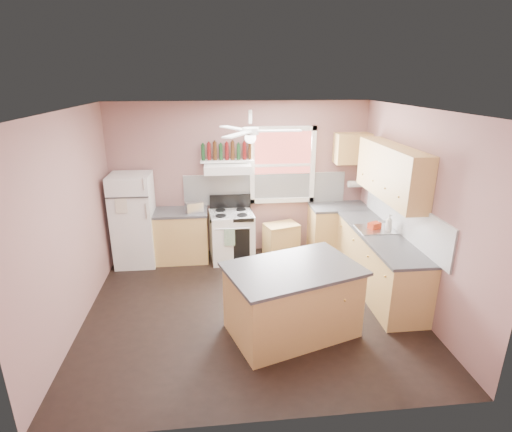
{
  "coord_description": "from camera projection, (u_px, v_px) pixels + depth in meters",
  "views": [
    {
      "loc": [
        -0.46,
        -4.89,
        3.07
      ],
      "look_at": [
        0.1,
        0.3,
        1.25
      ],
      "focal_mm": 28.0,
      "sensor_mm": 36.0,
      "label": 1
    }
  ],
  "objects": [
    {
      "name": "floor",
      "position": [
        251.0,
        306.0,
        5.64
      ],
      "size": [
        4.5,
        4.5,
        0.0
      ],
      "primitive_type": "plane",
      "color": "black",
      "rests_on": "ground"
    },
    {
      "name": "ceiling",
      "position": [
        250.0,
        110.0,
        4.76
      ],
      "size": [
        4.5,
        4.5,
        0.0
      ],
      "primitive_type": "plane",
      "color": "white",
      "rests_on": "ground"
    },
    {
      "name": "wall_back",
      "position": [
        240.0,
        179.0,
        7.1
      ],
      "size": [
        4.5,
        0.05,
        2.7
      ],
      "primitive_type": "cube",
      "color": "#89605B",
      "rests_on": "ground"
    },
    {
      "name": "wall_right",
      "position": [
        417.0,
        211.0,
        5.43
      ],
      "size": [
        0.05,
        4.0,
        2.7
      ],
      "primitive_type": "cube",
      "color": "#89605B",
      "rests_on": "ground"
    },
    {
      "name": "wall_left",
      "position": [
        69.0,
        223.0,
        4.97
      ],
      "size": [
        0.05,
        4.0,
        2.7
      ],
      "primitive_type": "cube",
      "color": "#89605B",
      "rests_on": "ground"
    },
    {
      "name": "backsplash_back",
      "position": [
        265.0,
        189.0,
        7.17
      ],
      "size": [
        2.9,
        0.03,
        0.55
      ],
      "primitive_type": "cube",
      "color": "white",
      "rests_on": "wall_back"
    },
    {
      "name": "backsplash_right",
      "position": [
        403.0,
        216.0,
        5.76
      ],
      "size": [
        0.03,
        2.6,
        0.55
      ],
      "primitive_type": "cube",
      "color": "white",
      "rests_on": "wall_right"
    },
    {
      "name": "window_view",
      "position": [
        282.0,
        165.0,
        7.05
      ],
      "size": [
        1.0,
        0.02,
        1.2
      ],
      "primitive_type": "cube",
      "color": "maroon",
      "rests_on": "wall_back"
    },
    {
      "name": "window_frame",
      "position": [
        283.0,
        165.0,
        7.03
      ],
      "size": [
        1.16,
        0.07,
        1.36
      ],
      "primitive_type": "cube",
      "color": "white",
      "rests_on": "wall_back"
    },
    {
      "name": "refrigerator",
      "position": [
        134.0,
        220.0,
        6.74
      ],
      "size": [
        0.67,
        0.65,
        1.58
      ],
      "primitive_type": "cube",
      "rotation": [
        0.0,
        0.0,
        -0.0
      ],
      "color": "white",
      "rests_on": "floor"
    },
    {
      "name": "base_cabinet_left",
      "position": [
        182.0,
        236.0,
        6.99
      ],
      "size": [
        0.9,
        0.6,
        0.86
      ],
      "primitive_type": "cube",
      "color": "tan",
      "rests_on": "floor"
    },
    {
      "name": "counter_left",
      "position": [
        180.0,
        212.0,
        6.84
      ],
      "size": [
        0.92,
        0.62,
        0.04
      ],
      "primitive_type": "cube",
      "color": "#3C3C3F",
      "rests_on": "base_cabinet_left"
    },
    {
      "name": "toaster",
      "position": [
        194.0,
        207.0,
        6.73
      ],
      "size": [
        0.32,
        0.25,
        0.18
      ],
      "primitive_type": "cube",
      "rotation": [
        0.0,
        0.0,
        0.34
      ],
      "color": "silver",
      "rests_on": "counter_left"
    },
    {
      "name": "stove",
      "position": [
        232.0,
        236.0,
        7.0
      ],
      "size": [
        0.78,
        0.7,
        0.86
      ],
      "primitive_type": "cube",
      "rotation": [
        0.0,
        0.0,
        0.09
      ],
      "color": "white",
      "rests_on": "floor"
    },
    {
      "name": "range_hood",
      "position": [
        227.0,
        168.0,
        6.73
      ],
      "size": [
        0.78,
        0.5,
        0.14
      ],
      "primitive_type": "cube",
      "color": "white",
      "rests_on": "wall_back"
    },
    {
      "name": "bottle_shelf",
      "position": [
        227.0,
        161.0,
        6.81
      ],
      "size": [
        0.9,
        0.26,
        0.03
      ],
      "primitive_type": "cube",
      "color": "white",
      "rests_on": "range_hood"
    },
    {
      "name": "cart",
      "position": [
        281.0,
        240.0,
        7.19
      ],
      "size": [
        0.66,
        0.53,
        0.58
      ],
      "primitive_type": "cube",
      "rotation": [
        0.0,
        0.0,
        0.29
      ],
      "color": "tan",
      "rests_on": "floor"
    },
    {
      "name": "base_cabinet_corner",
      "position": [
        338.0,
        230.0,
        7.28
      ],
      "size": [
        1.0,
        0.6,
        0.86
      ],
      "primitive_type": "cube",
      "color": "tan",
      "rests_on": "floor"
    },
    {
      "name": "base_cabinet_right",
      "position": [
        378.0,
        263.0,
        5.98
      ],
      "size": [
        0.6,
        2.2,
        0.86
      ],
      "primitive_type": "cube",
      "color": "tan",
      "rests_on": "floor"
    },
    {
      "name": "counter_corner",
      "position": [
        339.0,
        207.0,
        7.13
      ],
      "size": [
        1.02,
        0.62,
        0.04
      ],
      "primitive_type": "cube",
      "color": "#3C3C3F",
      "rests_on": "base_cabinet_corner"
    },
    {
      "name": "counter_right",
      "position": [
        381.0,
        235.0,
        5.83
      ],
      "size": [
        0.62,
        2.22,
        0.04
      ],
      "primitive_type": "cube",
      "color": "#3C3C3F",
      "rests_on": "base_cabinet_right"
    },
    {
      "name": "sink",
      "position": [
        376.0,
        230.0,
        6.01
      ],
      "size": [
        0.55,
        0.45,
        0.03
      ],
      "primitive_type": "cube",
      "color": "silver",
      "rests_on": "counter_right"
    },
    {
      "name": "faucet",
      "position": [
        386.0,
        225.0,
        6.01
      ],
      "size": [
        0.03,
        0.03,
        0.14
      ],
      "primitive_type": "cylinder",
      "color": "silver",
      "rests_on": "sink"
    },
    {
      "name": "upper_cabinet_right",
      "position": [
        391.0,
        172.0,
        5.74
      ],
      "size": [
        0.33,
        1.8,
        0.76
      ],
      "primitive_type": "cube",
      "color": "tan",
      "rests_on": "wall_right"
    },
    {
      "name": "upper_cabinet_corner",
      "position": [
        352.0,
        148.0,
        6.93
      ],
      "size": [
        0.6,
        0.33,
        0.52
      ],
      "primitive_type": "cube",
      "color": "tan",
      "rests_on": "wall_back"
    },
    {
      "name": "paper_towel",
      "position": [
        355.0,
        184.0,
        7.19
      ],
      "size": [
        0.26,
        0.12,
        0.12
      ],
      "primitive_type": "cylinder",
      "rotation": [
        0.0,
        1.57,
        0.0
      ],
      "color": "white",
      "rests_on": "wall_back"
    },
    {
      "name": "island",
      "position": [
        292.0,
        301.0,
        4.96
      ],
      "size": [
        1.71,
        1.36,
        0.86
      ],
      "primitive_type": "cube",
      "rotation": [
        0.0,
        0.0,
        0.32
      ],
      "color": "tan",
      "rests_on": "floor"
    },
    {
      "name": "island_top",
      "position": [
        293.0,
        269.0,
        4.81
      ],
      "size": [
        1.82,
        1.47,
        0.04
      ],
      "primitive_type": "cube",
      "rotation": [
        0.0,
        0.0,
        0.32
      ],
      "color": "#3C3C3F",
      "rests_on": "island"
    },
    {
      "name": "ceiling_fan_hub",
      "position": [
        250.0,
        131.0,
        4.84
      ],
      "size": [
        0.2,
        0.2,
        0.08
      ],
      "primitive_type": "cylinder",
      "color": "white",
      "rests_on": "ceiling"
    },
    {
      "name": "soap_bottle",
      "position": [
        389.0,
        223.0,
        5.88
      ],
      "size": [
        0.11,
        0.11,
        0.26
      ],
      "primitive_type": "imported",
      "rotation": [
        0.0,
        0.0,
        1.45
      ],
      "color": "silver",
      "rests_on": "counter_right"
    },
    {
      "name": "red_caddy",
      "position": [
        374.0,
        226.0,
        6.02
      ],
      "size": [
        0.21,
        0.18,
        0.1
      ],
      "primitive_type": "cube",
      "rotation": [
        0.0,
        0.0,
        0.43
      ],
      "color": "#B12B0F",
      "rests_on": "counter_right"
    },
    {
      "name": "wine_bottles",
      "position": [
        227.0,
        151.0,
        6.76
      ],
      "size": [
        0.86,
        0.06,
        0.31
      ],
      "color": "#143819",
      "rests_on": "bottle_shelf"
    }
  ]
}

